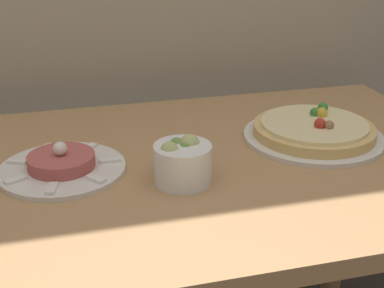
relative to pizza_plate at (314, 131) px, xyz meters
The scene contains 4 objects.
dining_table 0.38m from the pizza_plate, behind, with size 1.36×0.75×0.77m.
pizza_plate is the anchor object (origin of this frame).
tartare_plate 0.54m from the pizza_plate, behind, with size 0.24×0.24×0.06m.
small_bowl 0.35m from the pizza_plate, 159.30° to the right, with size 0.11×0.11×0.09m.
Camera 1 is at (-0.17, -0.56, 1.23)m, focal length 50.00 mm.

